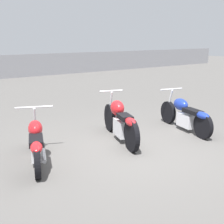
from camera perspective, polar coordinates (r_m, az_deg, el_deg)
name	(u,v)px	position (r m, az deg, el deg)	size (l,w,h in m)	color
ground_plane	(134,149)	(6.53, 4.05, -6.81)	(60.00, 60.00, 0.00)	#514F4C
motorcycle_slot_0	(36,143)	(5.87, -13.68, -5.46)	(0.99, 1.85, 0.94)	black
motorcycle_slot_1	(120,121)	(6.94, 1.53, -1.67)	(0.90, 2.09, 1.04)	black
motorcycle_slot_2	(186,115)	(7.89, 13.31, -0.50)	(0.79, 2.01, 0.96)	black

